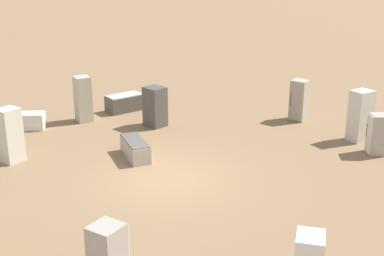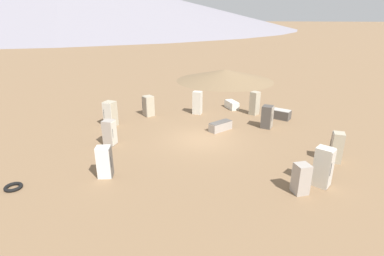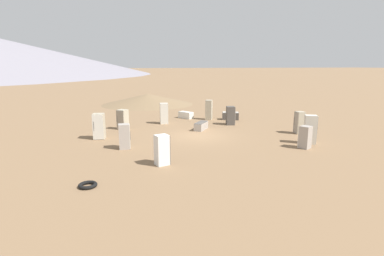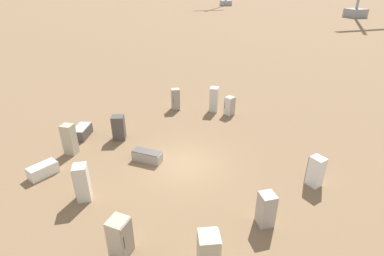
% 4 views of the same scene
% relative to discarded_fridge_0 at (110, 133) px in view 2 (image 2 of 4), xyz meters
% --- Properties ---
extents(ground_plane, '(1000.00, 1000.00, 0.00)m').
position_rel_discarded_fridge_0_xyz_m(ground_plane, '(-2.08, 5.37, -0.78)').
color(ground_plane, '#846647').
extents(dirt_mound, '(11.97, 11.97, 1.38)m').
position_rel_discarded_fridge_0_xyz_m(dirt_mound, '(-21.24, 4.31, -0.09)').
color(dirt_mound, '#7F6647').
rests_on(dirt_mound, ground_plane).
extents(discarded_fridge_0, '(0.65, 0.70, 1.56)m').
position_rel_discarded_fridge_0_xyz_m(discarded_fridge_0, '(0.00, 0.00, 0.00)').
color(discarded_fridge_0, '#A89E93').
rests_on(discarded_fridge_0, ground_plane).
extents(discarded_fridge_1, '(0.68, 0.65, 1.69)m').
position_rel_discarded_fridge_0_xyz_m(discarded_fridge_1, '(-0.67, 13.05, 0.06)').
color(discarded_fridge_1, '#B2A88E').
rests_on(discarded_fridge_1, ground_plane).
extents(discarded_fridge_2, '(0.72, 0.83, 1.61)m').
position_rel_discarded_fridge_0_xyz_m(discarded_fridge_2, '(3.70, 1.69, 0.02)').
color(discarded_fridge_2, white).
rests_on(discarded_fridge_2, ground_plane).
extents(discarded_fridge_3, '(1.32, 1.74, 0.72)m').
position_rel_discarded_fridge_0_xyz_m(discarded_fridge_3, '(-7.64, 10.40, -0.42)').
color(discarded_fridge_3, '#4C4742').
rests_on(discarded_fridge_3, ground_plane).
extents(discarded_fridge_4, '(0.85, 0.83, 1.42)m').
position_rel_discarded_fridge_0_xyz_m(discarded_fridge_4, '(2.99, 10.89, -0.07)').
color(discarded_fridge_4, '#A89E93').
rests_on(discarded_fridge_4, ground_plane).
extents(discarded_fridge_5, '(1.73, 1.53, 0.63)m').
position_rel_discarded_fridge_0_xyz_m(discarded_fridge_5, '(-4.01, 6.29, -0.47)').
color(discarded_fridge_5, '#A89E93').
rests_on(discarded_fridge_5, ground_plane).
extents(discarded_fridge_6, '(0.88, 0.84, 1.87)m').
position_rel_discarded_fridge_0_xyz_m(discarded_fridge_6, '(-8.21, 8.41, 0.16)').
color(discarded_fridge_6, '#B2A88E').
rests_on(discarded_fridge_6, ground_plane).
extents(discarded_fridge_7, '(1.61, 1.39, 0.64)m').
position_rel_discarded_fridge_0_xyz_m(discarded_fridge_7, '(-9.51, 6.46, -0.46)').
color(discarded_fridge_7, silver).
rests_on(discarded_fridge_7, ground_plane).
extents(discarded_fridge_8, '(0.89, 0.96, 1.91)m').
position_rel_discarded_fridge_0_xyz_m(discarded_fridge_8, '(2.11, 11.92, 0.17)').
color(discarded_fridge_8, beige).
rests_on(discarded_fridge_8, ground_plane).
extents(discarded_fridge_9, '(0.68, 0.73, 1.84)m').
position_rel_discarded_fridge_0_xyz_m(discarded_fridge_9, '(-7.38, 3.90, 0.14)').
color(discarded_fridge_9, beige).
rests_on(discarded_fridge_9, ground_plane).
extents(discarded_fridge_10, '(0.86, 0.88, 1.81)m').
position_rel_discarded_fridge_0_xyz_m(discarded_fridge_10, '(-3.10, -1.56, 0.12)').
color(discarded_fridge_10, '#B2A88E').
rests_on(discarded_fridge_10, ground_plane).
extents(discarded_fridge_11, '(0.90, 0.87, 1.60)m').
position_rel_discarded_fridge_0_xyz_m(discarded_fridge_11, '(-5.32, 9.41, 0.02)').
color(discarded_fridge_11, '#4C4742').
rests_on(discarded_fridge_11, ground_plane).
extents(discarded_fridge_12, '(1.01, 1.01, 1.60)m').
position_rel_discarded_fridge_0_xyz_m(discarded_fridge_12, '(-5.96, 0.22, 0.02)').
color(discarded_fridge_12, '#B2A88E').
rests_on(discarded_fridge_12, ground_plane).
extents(scrap_tire, '(0.80, 0.80, 0.16)m').
position_rel_discarded_fridge_0_xyz_m(scrap_tire, '(5.71, -1.92, -0.70)').
color(scrap_tire, black).
rests_on(scrap_tire, ground_plane).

